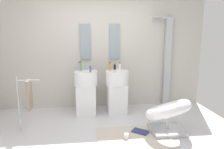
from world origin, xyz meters
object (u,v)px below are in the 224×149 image
at_px(pedestal_sink_right, 117,90).
at_px(soap_bottle_grey, 79,67).
at_px(shower_column, 167,60).
at_px(soap_bottle_black, 115,67).
at_px(magazine_navy, 140,131).
at_px(lounge_chair, 168,112).
at_px(soap_bottle_white, 120,66).
at_px(soap_bottle_green, 80,66).
at_px(soap_bottle_blue, 90,69).
at_px(coffee_mug, 126,136).
at_px(towel_rack, 28,96).
at_px(soap_bottle_amber, 110,66).
at_px(pedestal_sink_left, 86,91).

relative_size(pedestal_sink_right, soap_bottle_grey, 5.18).
xyz_separation_m(shower_column, soap_bottle_black, (-1.25, -0.19, -0.11)).
height_order(shower_column, magazine_navy, shower_column).
height_order(pedestal_sink_right, lounge_chair, pedestal_sink_right).
height_order(lounge_chair, soap_bottle_white, soap_bottle_white).
xyz_separation_m(pedestal_sink_right, soap_bottle_black, (-0.03, 0.18, 0.47)).
xyz_separation_m(shower_column, soap_bottle_white, (-1.14, -0.25, -0.10)).
height_order(soap_bottle_green, soap_bottle_blue, soap_bottle_green).
bearing_deg(pedestal_sink_right, soap_bottle_grey, 175.13).
bearing_deg(soap_bottle_green, lounge_chair, -37.21).
bearing_deg(magazine_navy, coffee_mug, -108.73).
bearing_deg(soap_bottle_grey, soap_bottle_black, 8.28).
bearing_deg(towel_rack, soap_bottle_white, 26.13).
distance_m(magazine_navy, coffee_mug, 0.33).
bearing_deg(pedestal_sink_right, soap_bottle_amber, 148.43).
bearing_deg(pedestal_sink_right, soap_bottle_blue, -170.50).
relative_size(magazine_navy, soap_bottle_green, 1.39).
height_order(magazine_navy, soap_bottle_grey, soap_bottle_grey).
height_order(soap_bottle_white, soap_bottle_amber, soap_bottle_amber).
distance_m(shower_column, coffee_mug, 2.22).
bearing_deg(soap_bottle_black, soap_bottle_amber, -143.71).
bearing_deg(pedestal_sink_left, towel_rack, -143.27).
distance_m(towel_rack, soap_bottle_green, 1.26).
relative_size(coffee_mug, soap_bottle_grey, 0.43).
relative_size(soap_bottle_grey, soap_bottle_green, 1.03).
xyz_separation_m(towel_rack, soap_bottle_black, (1.58, 0.89, 0.34)).
relative_size(pedestal_sink_left, shower_column, 0.49).
xyz_separation_m(coffee_mug, soap_bottle_grey, (-0.77, 1.23, 0.95)).
height_order(lounge_chair, soap_bottle_blue, soap_bottle_blue).
height_order(soap_bottle_grey, soap_bottle_white, soap_bottle_grey).
height_order(magazine_navy, soap_bottle_black, soap_bottle_black).
relative_size(towel_rack, soap_bottle_amber, 5.38).
bearing_deg(coffee_mug, soap_bottle_amber, 96.17).
distance_m(soap_bottle_blue, soap_bottle_amber, 0.45).
bearing_deg(soap_bottle_grey, shower_column, 8.46).
height_order(shower_column, soap_bottle_black, shower_column).
distance_m(lounge_chair, magazine_navy, 0.57).
bearing_deg(soap_bottle_blue, pedestal_sink_right, 9.50).
xyz_separation_m(coffee_mug, soap_bottle_blue, (-0.55, 1.07, 0.92)).
bearing_deg(towel_rack, pedestal_sink_right, 23.83).
height_order(soap_bottle_white, soap_bottle_green, soap_bottle_green).
bearing_deg(soap_bottle_grey, soap_bottle_green, 75.01).
distance_m(lounge_chair, soap_bottle_blue, 1.69).
bearing_deg(lounge_chair, pedestal_sink_right, 126.17).
distance_m(pedestal_sink_right, lounge_chair, 1.24).
height_order(towel_rack, coffee_mug, towel_rack).
xyz_separation_m(pedestal_sink_left, pedestal_sink_right, (0.66, 0.00, 0.00)).
height_order(pedestal_sink_right, soap_bottle_amber, soap_bottle_amber).
bearing_deg(soap_bottle_black, coffee_mug, -89.18).
height_order(soap_bottle_grey, soap_bottle_amber, soap_bottle_grey).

